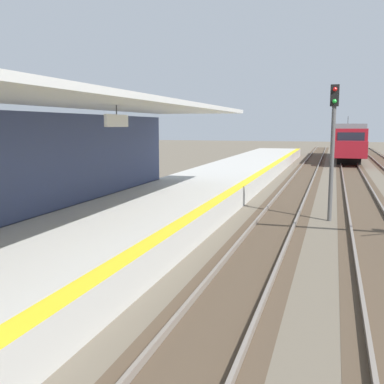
% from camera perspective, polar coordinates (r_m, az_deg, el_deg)
% --- Properties ---
extents(station_platform, '(5.00, 80.00, 0.91)m').
position_cam_1_polar(station_platform, '(18.67, -3.01, -1.68)').
color(station_platform, '#B7B5AD').
rests_on(station_platform, ground).
extents(station_building_with_canopy, '(4.85, 24.00, 4.43)m').
position_cam_1_polar(station_building_with_canopy, '(13.10, -21.50, 3.23)').
color(station_building_with_canopy, '#4C4C4C').
rests_on(station_building_with_canopy, ground).
extents(track_pair_nearest_platform, '(2.34, 120.00, 0.16)m').
position_cam_1_polar(track_pair_nearest_platform, '(21.65, 11.74, -1.55)').
color(track_pair_nearest_platform, '#4C3D2D').
rests_on(track_pair_nearest_platform, ground).
extents(track_pair_middle, '(2.34, 120.00, 0.16)m').
position_cam_1_polar(track_pair_middle, '(21.61, 20.76, -1.93)').
color(track_pair_middle, '#4C3D2D').
rests_on(track_pair_middle, ground).
extents(approaching_train, '(2.93, 19.60, 4.76)m').
position_cam_1_polar(approaching_train, '(52.33, 18.90, 6.19)').
color(approaching_train, maroon).
rests_on(approaching_train, ground).
extents(rail_signal_post, '(0.32, 0.34, 5.20)m').
position_cam_1_polar(rail_signal_post, '(18.27, 17.17, 6.40)').
color(rail_signal_post, '#4C4C4C').
rests_on(rail_signal_post, ground).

